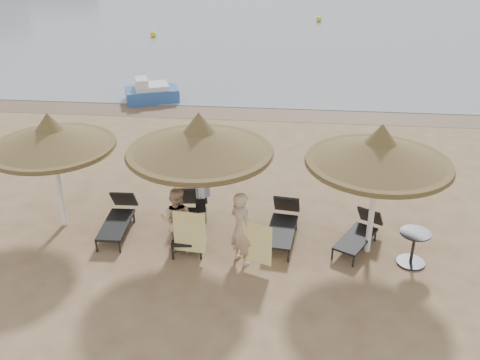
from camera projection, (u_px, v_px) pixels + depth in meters
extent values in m
plane|color=#907556|center=(223.00, 256.00, 11.79)|extent=(160.00, 160.00, 0.00)
cube|color=brown|center=(255.00, 113.00, 20.15)|extent=(200.00, 1.60, 0.01)
cylinder|color=white|center=(59.00, 186.00, 12.53)|extent=(0.12, 0.12, 2.09)
cone|color=brown|center=(51.00, 136.00, 11.96)|extent=(2.88, 2.88, 0.55)
cone|color=brown|center=(48.00, 122.00, 11.82)|extent=(0.70, 0.70, 0.45)
cylinder|color=brown|center=(52.00, 147.00, 12.08)|extent=(2.83, 2.83, 0.10)
cylinder|color=white|center=(202.00, 198.00, 11.81)|extent=(0.13, 0.13, 2.29)
cone|color=brown|center=(199.00, 140.00, 11.19)|extent=(3.16, 3.16, 0.60)
cone|color=brown|center=(199.00, 124.00, 11.03)|extent=(0.76, 0.76, 0.49)
cylinder|color=brown|center=(200.00, 152.00, 11.32)|extent=(3.10, 3.10, 0.11)
cylinder|color=white|center=(372.00, 208.00, 11.50)|extent=(0.13, 0.13, 2.21)
cone|color=brown|center=(380.00, 151.00, 10.90)|extent=(3.05, 3.05, 0.58)
cone|color=brown|center=(382.00, 135.00, 10.75)|extent=(0.74, 0.74, 0.47)
cylinder|color=brown|center=(378.00, 163.00, 11.02)|extent=(2.99, 2.99, 0.11)
cylinder|color=#252527|center=(97.00, 247.00, 11.89)|extent=(0.05, 0.05, 0.26)
cylinder|color=#252527|center=(120.00, 248.00, 11.86)|extent=(0.05, 0.05, 0.26)
cylinder|color=#252527|center=(113.00, 217.00, 13.06)|extent=(0.05, 0.05, 0.26)
cylinder|color=#252527|center=(134.00, 217.00, 13.03)|extent=(0.05, 0.05, 0.26)
cube|color=black|center=(116.00, 225.00, 12.43)|extent=(0.64, 1.43, 0.06)
cube|color=black|center=(124.00, 199.00, 13.07)|extent=(0.60, 0.42, 0.53)
cylinder|color=#252527|center=(173.00, 253.00, 11.62)|extent=(0.05, 0.05, 0.31)
cylinder|color=#252527|center=(201.00, 253.00, 11.62)|extent=(0.05, 0.05, 0.31)
cylinder|color=#252527|center=(180.00, 217.00, 13.00)|extent=(0.05, 0.05, 0.31)
cylinder|color=#252527|center=(205.00, 217.00, 12.99)|extent=(0.05, 0.05, 0.31)
cube|color=black|center=(190.00, 226.00, 12.27)|extent=(0.83, 1.70, 0.07)
cube|color=black|center=(193.00, 196.00, 13.02)|extent=(0.72, 0.52, 0.62)
cylinder|color=#252527|center=(264.00, 254.00, 11.63)|extent=(0.05, 0.05, 0.27)
cylinder|color=#252527|center=(289.00, 257.00, 11.53)|extent=(0.05, 0.05, 0.27)
cylinder|color=#252527|center=(273.00, 222.00, 12.83)|extent=(0.05, 0.05, 0.27)
cylinder|color=#252527|center=(296.00, 224.00, 12.73)|extent=(0.05, 0.05, 0.27)
cube|color=black|center=(281.00, 231.00, 12.15)|extent=(0.77, 1.53, 0.06)
cube|color=black|center=(287.00, 204.00, 12.80)|extent=(0.65, 0.48, 0.56)
cylinder|color=#252527|center=(332.00, 255.00, 11.63)|extent=(0.04, 0.04, 0.25)
cylinder|color=#252527|center=(353.00, 262.00, 11.38)|extent=(0.04, 0.04, 0.25)
cylinder|color=#252527|center=(355.00, 230.00, 12.54)|extent=(0.04, 0.04, 0.25)
cylinder|color=#252527|center=(375.00, 236.00, 12.29)|extent=(0.04, 0.04, 0.25)
cube|color=black|center=(356.00, 239.00, 11.93)|extent=(1.11, 1.42, 0.05)
cube|color=black|center=(370.00, 216.00, 12.40)|extent=(0.66, 0.59, 0.50)
cylinder|color=#252527|center=(410.00, 262.00, 11.55)|extent=(0.60, 0.60, 0.04)
cylinder|color=#252527|center=(413.00, 248.00, 11.39)|extent=(0.06, 0.06, 0.73)
cylinder|color=#252527|center=(416.00, 233.00, 11.22)|extent=(0.65, 0.65, 0.03)
imported|color=tan|center=(176.00, 215.00, 11.64)|extent=(0.86, 0.60, 1.78)
imported|color=tan|center=(241.00, 223.00, 11.17)|extent=(1.06, 1.05, 1.97)
cube|color=yellow|center=(189.00, 232.00, 11.39)|extent=(0.71, 0.09, 0.99)
cube|color=yellow|center=(257.00, 243.00, 11.07)|extent=(0.64, 0.27, 0.95)
cube|color=white|center=(203.00, 189.00, 11.92)|extent=(0.32, 0.22, 0.38)
cube|color=black|center=(201.00, 206.00, 11.72)|extent=(0.23, 0.13, 0.30)
cube|color=#2B56A0|center=(152.00, 95.00, 21.39)|extent=(2.34, 1.86, 0.51)
cube|color=silver|center=(151.00, 87.00, 21.25)|extent=(1.58, 1.42, 0.23)
cube|color=silver|center=(142.00, 82.00, 21.06)|extent=(0.73, 0.95, 0.33)
sphere|color=gold|center=(153.00, 34.00, 32.32)|extent=(0.37, 0.37, 0.37)
sphere|color=gold|center=(319.00, 19.00, 36.83)|extent=(0.38, 0.38, 0.38)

